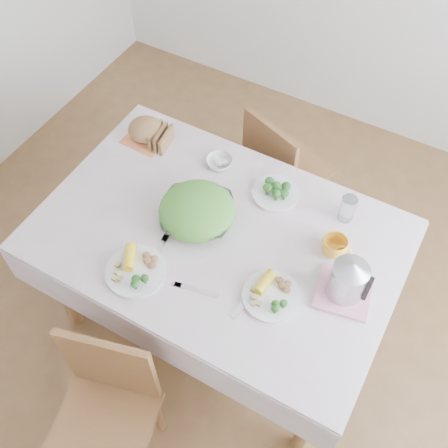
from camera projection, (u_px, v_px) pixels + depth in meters
The scene contains 19 objects.
floor at pixel (219, 315), 2.80m from camera, with size 3.60×3.60×0.00m, color brown.
dining_table at pixel (218, 280), 2.50m from camera, with size 1.40×0.90×0.75m, color brown.
tablecloth at pixel (217, 234), 2.19m from camera, with size 1.50×1.00×0.01m, color beige.
chair_near at pixel (101, 424), 2.02m from camera, with size 0.38×0.38×0.85m, color brown.
chair_far at pixel (290, 163), 2.82m from camera, with size 0.38×0.38×0.84m, color brown.
salad_bowl at pixel (197, 214), 2.20m from camera, with size 0.30×0.30×0.07m, color white.
dinner_plate_left at pixel (136, 271), 2.06m from camera, with size 0.24×0.24×0.02m, color white.
dinner_plate_right at pixel (271, 296), 2.00m from camera, with size 0.23×0.23×0.02m, color white.
broccoli_plate at pixel (275, 193), 2.30m from camera, with size 0.21×0.21×0.02m, color beige.
napkin at pixel (147, 138), 2.52m from camera, with size 0.19×0.19×0.00m, color #F38250.
bread_loaf at pixel (146, 129), 2.47m from camera, with size 0.17×0.16×0.10m, color brown.
fruit_bowl at pixel (219, 162), 2.40m from camera, with size 0.12×0.12×0.04m, color white.
yellow_mug at pixel (334, 247), 2.09m from camera, with size 0.11×0.11×0.09m, color gold.
glass_tumbler at pixel (348, 208), 2.18m from camera, with size 0.06×0.06×0.12m, color white.
pink_tray at pixel (343, 292), 2.01m from camera, with size 0.21×0.21×0.02m, color pink.
electric_kettle at pixel (349, 277), 1.92m from camera, with size 0.14×0.14×0.19m, color #B2B5BA.
fork_left at pixel (156, 255), 2.12m from camera, with size 0.02×0.20×0.00m, color silver.
fork_right at pixel (247, 299), 2.00m from camera, with size 0.02×0.20×0.00m, color silver.
knife at pixel (196, 290), 2.02m from camera, with size 0.02×0.18×0.00m, color silver.
Camera 1 is at (0.64, -1.08, 2.55)m, focal length 42.00 mm.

